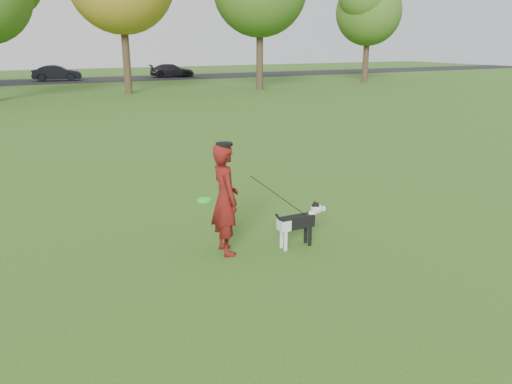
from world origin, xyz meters
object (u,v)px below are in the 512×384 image
man (225,199)px  dog (300,220)px  car_right (172,71)px  car_mid (57,73)px

man → dog: man is taller
man → car_right: man is taller
man → car_mid: (1.57, 40.28, -0.23)m
car_mid → car_right: (10.30, 0.00, -0.05)m
car_right → man: bearing=173.7°
dog → car_mid: car_mid is taller
man → car_right: size_ratio=0.43×
man → car_mid: size_ratio=0.46×
dog → man: bearing=165.1°
dog → car_right: car_right is taller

